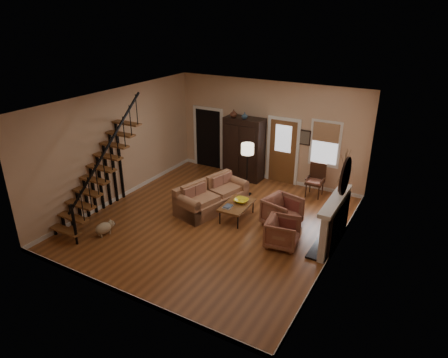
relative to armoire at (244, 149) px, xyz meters
The scene contains 15 objects.
room 1.49m from the armoire, 78.37° to the right, with size 7.00×7.33×3.30m.
staircase 4.94m from the armoire, 115.05° to the right, with size 0.94×2.80×3.20m, color brown, non-canonical shape.
fireplace 4.67m from the armoire, 34.69° to the right, with size 0.33×1.95×2.30m.
armoire is the anchor object (origin of this frame).
vase_a 1.23m from the armoire, 164.05° to the right, with size 0.24×0.24×0.25m, color #4C2619.
vase_b 1.16m from the armoire, 63.43° to the right, with size 0.20×0.20×0.21m, color #334C60.
sofa 2.57m from the armoire, 84.23° to the right, with size 0.94×2.17×0.81m, color #A06C49, non-canonical shape.
coffee_table 3.00m from the armoire, 66.51° to the right, with size 0.67×1.15×0.44m, color brown, non-canonical shape.
bowl 2.82m from the armoire, 64.32° to the right, with size 0.39×0.39×0.10m, color yellow.
books 3.17m from the armoire, 70.74° to the right, with size 0.21×0.29×0.05m, color beige, non-canonical shape.
armchair_left 4.35m from the armoire, 50.22° to the right, with size 0.76×0.78×0.71m, color brown.
armchair_right 3.41m from the armoire, 45.15° to the right, with size 0.85×0.87×0.79m, color brown.
floor_lamp 1.38m from the armoire, 58.92° to the right, with size 0.38×0.38×1.67m, color black, non-canonical shape.
side_chair 2.61m from the armoire, ahead, with size 0.54×0.54×1.02m, color #381E11, non-canonical shape.
dog 5.37m from the armoire, 105.25° to the right, with size 0.29×0.49×0.36m, color tan, non-canonical shape.
Camera 1 is at (4.95, -8.12, 5.38)m, focal length 32.00 mm.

